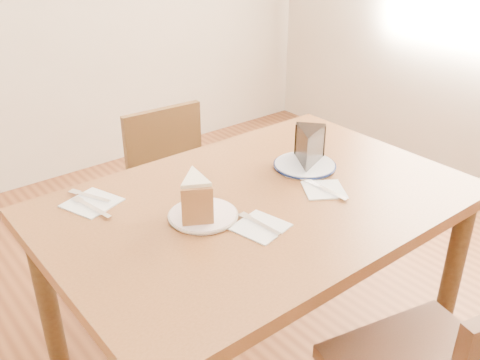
{
  "coord_description": "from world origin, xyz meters",
  "views": [
    {
      "loc": [
        -0.88,
        -1.0,
        1.49
      ],
      "look_at": [
        -0.04,
        0.04,
        0.8
      ],
      "focal_mm": 40.0,
      "sensor_mm": 36.0,
      "label": 1
    }
  ],
  "objects_px": {
    "chair_far": "(181,200)",
    "chocolate_cake": "(308,149)",
    "plate_cream": "(203,215)",
    "plate_navy": "(305,165)",
    "carrot_cake": "(195,196)",
    "table": "(259,227)"
  },
  "relations": [
    {
      "from": "table",
      "to": "plate_cream",
      "type": "xyz_separation_m",
      "value": [
        -0.19,
        0.01,
        0.1
      ]
    },
    {
      "from": "plate_cream",
      "to": "plate_navy",
      "type": "relative_size",
      "value": 0.94
    },
    {
      "from": "plate_navy",
      "to": "chocolate_cake",
      "type": "bearing_deg",
      "value": -42.48
    },
    {
      "from": "plate_cream",
      "to": "chocolate_cake",
      "type": "xyz_separation_m",
      "value": [
        0.44,
        0.04,
        0.06
      ]
    },
    {
      "from": "table",
      "to": "plate_navy",
      "type": "relative_size",
      "value": 6.32
    },
    {
      "from": "plate_cream",
      "to": "plate_navy",
      "type": "distance_m",
      "value": 0.43
    },
    {
      "from": "table",
      "to": "chair_far",
      "type": "xyz_separation_m",
      "value": [
        0.11,
        0.6,
        -0.21
      ]
    },
    {
      "from": "table",
      "to": "chocolate_cake",
      "type": "distance_m",
      "value": 0.3
    },
    {
      "from": "plate_navy",
      "to": "carrot_cake",
      "type": "distance_m",
      "value": 0.45
    },
    {
      "from": "plate_cream",
      "to": "plate_navy",
      "type": "xyz_separation_m",
      "value": [
        0.43,
        0.05,
        0.0
      ]
    },
    {
      "from": "chair_far",
      "to": "chocolate_cake",
      "type": "height_order",
      "value": "chocolate_cake"
    },
    {
      "from": "plate_cream",
      "to": "chocolate_cake",
      "type": "bearing_deg",
      "value": 5.75
    },
    {
      "from": "chocolate_cake",
      "to": "chair_far",
      "type": "bearing_deg",
      "value": -26.31
    },
    {
      "from": "plate_navy",
      "to": "chocolate_cake",
      "type": "height_order",
      "value": "chocolate_cake"
    },
    {
      "from": "table",
      "to": "chair_far",
      "type": "relative_size",
      "value": 1.52
    },
    {
      "from": "table",
      "to": "plate_cream",
      "type": "bearing_deg",
      "value": 176.11
    },
    {
      "from": "chocolate_cake",
      "to": "plate_navy",
      "type": "bearing_deg",
      "value": 6.69
    },
    {
      "from": "plate_cream",
      "to": "carrot_cake",
      "type": "xyz_separation_m",
      "value": [
        -0.01,
        0.02,
        0.06
      ]
    },
    {
      "from": "chair_far",
      "to": "carrot_cake",
      "type": "bearing_deg",
      "value": 65.42
    },
    {
      "from": "plate_navy",
      "to": "table",
      "type": "bearing_deg",
      "value": -165.44
    },
    {
      "from": "chair_far",
      "to": "plate_cream",
      "type": "bearing_deg",
      "value": 67.0
    },
    {
      "from": "plate_navy",
      "to": "carrot_cake",
      "type": "height_order",
      "value": "carrot_cake"
    }
  ]
}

